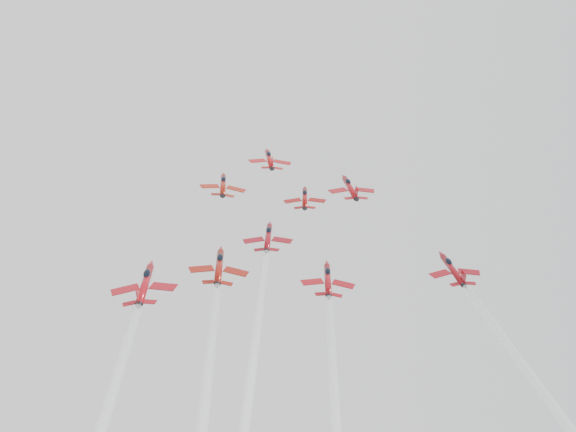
{
  "coord_description": "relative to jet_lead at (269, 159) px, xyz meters",
  "views": [
    {
      "loc": [
        -9.52,
        -130.12,
        117.84
      ],
      "look_at": [
        0.0,
        2.0,
        137.84
      ],
      "focal_mm": 45.0,
      "sensor_mm": 36.0,
      "label": 1
    }
  ],
  "objects": [
    {
      "name": "jet_row2_left",
      "position": [
        -10.02,
        -12.18,
        -8.38
      ],
      "size": [
        9.45,
        11.81,
        8.46
      ],
      "rotation": [
        0.6,
        0.09,
        0.06
      ],
      "color": "#A31D0F"
    },
    {
      "name": "jet_row2_right",
      "position": [
        16.09,
        -12.54,
        -8.63
      ],
      "size": [
        9.81,
        12.26,
        8.79
      ],
      "rotation": [
        0.6,
        -0.05,
        0.09
      ],
      "color": "#A30F16"
    },
    {
      "name": "jet_row2_center",
      "position": [
        6.23,
        -17.02,
        -11.72
      ],
      "size": [
        8.47,
        10.58,
        7.59
      ],
      "rotation": [
        0.6,
        -0.01,
        -0.11
      ],
      "color": "maroon"
    },
    {
      "name": "jet_lead",
      "position": [
        0.0,
        0.0,
        0.0
      ],
      "size": [
        9.7,
        12.12,
        8.69
      ],
      "rotation": [
        0.6,
        0.02,
        0.1
      ],
      "color": "#B21013"
    },
    {
      "name": "jet_center",
      "position": [
        -1.62,
        -66.28,
        -45.68
      ],
      "size": [
        8.86,
        80.0,
        55.54
      ],
      "rotation": [
        0.6,
        0.0,
        -0.11
      ],
      "color": "maroon"
    }
  ]
}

